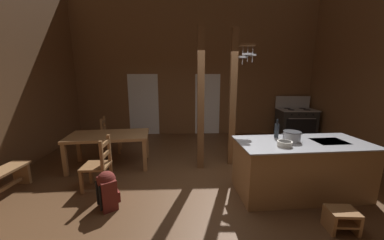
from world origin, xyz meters
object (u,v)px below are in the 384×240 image
(ladderback_chair_by_post, at_px, (110,136))
(stockpot_on_counter, at_px, (292,136))
(stove_range, at_px, (295,123))
(dining_table, at_px, (109,138))
(kitchen_island, at_px, (300,168))
(backpack, at_px, (107,189))
(bottle_tall_on_counter, at_px, (277,130))
(mixing_bowl_on_counter, at_px, (285,144))
(ladderback_chair_near_window, at_px, (99,165))
(step_stool, at_px, (342,218))

(ladderback_chair_by_post, relative_size, stockpot_on_counter, 2.67)
(stove_range, xyz_separation_m, dining_table, (-5.34, -2.12, 0.17))
(ladderback_chair_by_post, bearing_deg, kitchen_island, -29.11)
(ladderback_chair_by_post, xyz_separation_m, stockpot_on_counter, (3.76, -2.14, 0.56))
(ladderback_chair_by_post, bearing_deg, backpack, -72.72)
(stove_range, distance_m, stockpot_on_counter, 3.89)
(kitchen_island, distance_m, dining_table, 3.86)
(backpack, bearing_deg, stockpot_on_counter, 6.38)
(backpack, bearing_deg, dining_table, 106.70)
(backpack, bearing_deg, kitchen_island, 5.19)
(dining_table, distance_m, bottle_tall_on_counter, 3.48)
(mixing_bowl_on_counter, bearing_deg, stove_range, 59.63)
(stockpot_on_counter, bearing_deg, ladderback_chair_by_post, 150.31)
(ladderback_chair_near_window, relative_size, backpack, 1.59)
(ladderback_chair_by_post, distance_m, mixing_bowl_on_counter, 4.28)
(ladderback_chair_by_post, relative_size, mixing_bowl_on_counter, 4.17)
(step_stool, bearing_deg, stove_range, 69.42)
(mixing_bowl_on_counter, bearing_deg, dining_table, 155.10)
(ladderback_chair_by_post, distance_m, bottle_tall_on_counter, 4.11)
(kitchen_island, bearing_deg, mixing_bowl_on_counter, -154.06)
(ladderback_chair_near_window, bearing_deg, stockpot_on_counter, -4.52)
(backpack, relative_size, mixing_bowl_on_counter, 2.61)
(kitchen_island, distance_m, ladderback_chair_near_window, 3.51)
(stockpot_on_counter, bearing_deg, backpack, -173.62)
(ladderback_chair_near_window, relative_size, ladderback_chair_by_post, 1.00)
(kitchen_island, xyz_separation_m, step_stool, (0.08, -0.93, -0.29))
(kitchen_island, relative_size, stockpot_on_counter, 6.19)
(kitchen_island, bearing_deg, ladderback_chair_near_window, 174.94)
(stockpot_on_counter, distance_m, mixing_bowl_on_counter, 0.34)
(step_stool, height_order, ladderback_chair_near_window, ladderback_chair_near_window)
(backpack, height_order, bottle_tall_on_counter, bottle_tall_on_counter)
(step_stool, xyz_separation_m, dining_table, (-3.71, 2.23, 0.47))
(ladderback_chair_by_post, relative_size, bottle_tall_on_counter, 2.85)
(step_stool, xyz_separation_m, ladderback_chair_near_window, (-3.58, 1.24, 0.27))
(kitchen_island, xyz_separation_m, ladderback_chair_near_window, (-3.50, 0.31, -0.01))
(kitchen_island, relative_size, stove_range, 1.67)
(step_stool, bearing_deg, stockpot_on_counter, 104.34)
(stockpot_on_counter, distance_m, bottle_tall_on_counter, 0.29)
(ladderback_chair_by_post, xyz_separation_m, backpack, (0.77, -2.47, -0.14))
(dining_table, bearing_deg, ladderback_chair_by_post, 108.31)
(ladderback_chair_near_window, distance_m, ladderback_chair_by_post, 1.93)
(ladderback_chair_near_window, xyz_separation_m, backpack, (0.34, -0.60, -0.14))
(bottle_tall_on_counter, bearing_deg, ladderback_chair_by_post, 152.07)
(stockpot_on_counter, bearing_deg, step_stool, -75.66)
(stove_range, relative_size, bottle_tall_on_counter, 3.97)
(ladderback_chair_near_window, bearing_deg, stove_range, 30.80)
(kitchen_island, xyz_separation_m, mixing_bowl_on_counter, (-0.41, -0.20, 0.51))
(kitchen_island, relative_size, backpack, 3.70)
(stove_range, xyz_separation_m, backpack, (-4.87, -3.70, -0.17))
(mixing_bowl_on_counter, bearing_deg, ladderback_chair_near_window, 170.66)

